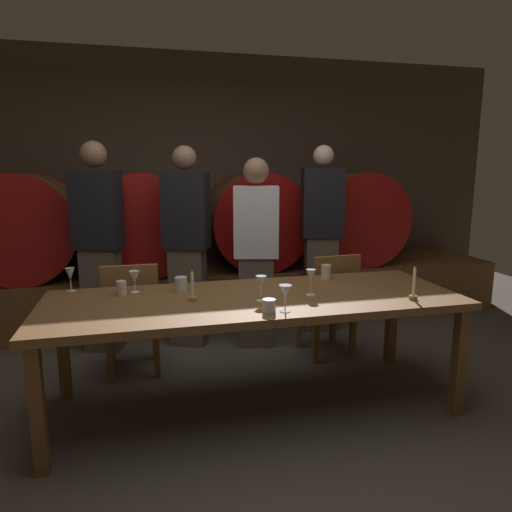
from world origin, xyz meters
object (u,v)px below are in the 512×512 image
object	(u,v)px
wine_glass_right	(285,292)
cup_center_right	(269,306)
cup_far_right	(326,272)
wine_glass_far_left	(70,275)
guest_far_left	(99,246)
cup_far_left	(122,288)
cup_center_left	(181,284)
chair_left	(132,313)
wine_glass_left	(134,277)
chair_right	(330,300)
dining_table	(254,306)
candle_right	(414,290)
guest_center_right	(256,252)
wine_glass_center	(261,282)
wine_barrel_far_left	(26,227)
wine_barrel_far_right	(353,218)
wine_barrel_center_left	(142,224)
wine_glass_far_right	(311,277)
guest_center_left	(187,245)
candle_left	(193,292)
guest_far_right	(321,238)
wine_barrel_center_right	(255,221)

from	to	relation	value
wine_glass_right	cup_center_right	distance (m)	0.12
wine_glass_right	cup_far_right	bearing A→B (deg)	51.83
cup_far_right	wine_glass_far_left	bearing A→B (deg)	176.62
guest_far_left	cup_far_left	xyz separation A→B (m)	(0.21, -1.03, -0.12)
cup_center_right	cup_center_left	bearing A→B (deg)	126.88
chair_left	cup_far_left	bearing A→B (deg)	84.25
cup_far_left	wine_glass_left	bearing A→B (deg)	29.67
chair_right	wine_glass_far_left	xyz separation A→B (m)	(-1.97, -0.25, 0.38)
dining_table	candle_right	xyz separation A→B (m)	(0.95, -0.30, 0.13)
guest_far_left	guest_center_right	world-z (taller)	guest_far_left
chair_right	wine_glass_center	xyz separation A→B (m)	(-0.79, -0.78, 0.39)
wine_glass_right	chair_right	bearing A→B (deg)	55.05
wine_barrel_far_left	wine_barrel_far_right	bearing A→B (deg)	0.00
wine_barrel_center_left	wine_glass_left	bearing A→B (deg)	-92.42
chair_left	wine_glass_center	size ratio (longest dim) A/B	5.53
wine_barrel_far_left	wine_glass_far_right	xyz separation A→B (m)	(2.09, -1.97, -0.14)
chair_left	candle_right	size ratio (longest dim) A/B	4.01
wine_glass_far_right	wine_glass_far_left	bearing A→B (deg)	162.45
wine_glass_far_left	cup_center_right	bearing A→B (deg)	-33.28
chair_right	guest_far_left	xyz separation A→B (m)	(-1.85, 0.60, 0.43)
wine_barrel_far_left	wine_glass_left	distance (m)	1.91
guest_center_left	cup_far_left	size ratio (longest dim) A/B	18.75
candle_left	wine_glass_center	bearing A→B (deg)	-14.26
guest_far_right	wine_glass_left	world-z (taller)	guest_far_right
dining_table	wine_glass_far_right	size ratio (longest dim) A/B	15.42
chair_right	wine_barrel_center_right	bearing A→B (deg)	-80.09
guest_center_left	wine_glass_center	xyz separation A→B (m)	(0.32, -1.34, -0.02)
wine_glass_left	cup_far_right	bearing A→B (deg)	1.19
guest_far_right	candle_right	world-z (taller)	guest_far_right
chair_left	wine_barrel_center_right	bearing A→B (deg)	-136.65
wine_glass_far_right	wine_glass_right	bearing A→B (deg)	-131.95
wine_barrel_far_left	wine_glass_far_left	bearing A→B (deg)	-68.76
wine_barrel_center_left	wine_glass_far_right	distance (m)	2.23
candle_left	wine_barrel_center_left	bearing A→B (deg)	98.31
guest_far_right	wine_glass_far_right	world-z (taller)	guest_far_right
wine_barrel_center_right	cup_far_right	bearing A→B (deg)	-84.87
candle_right	cup_center_left	xyz separation A→B (m)	(-1.39, 0.56, -0.02)
wine_barrel_far_left	dining_table	distance (m)	2.60
wine_barrel_center_left	dining_table	xyz separation A→B (m)	(0.67, -1.91, -0.33)
wine_glass_far_right	cup_center_right	world-z (taller)	wine_glass_far_right
dining_table	cup_center_right	distance (m)	0.35
chair_left	guest_far_left	bearing A→B (deg)	-67.20
wine_glass_center	cup_center_left	world-z (taller)	wine_glass_center
wine_barrel_far_left	wine_barrel_center_right	size ratio (longest dim) A/B	1.00
chair_right	guest_far_left	distance (m)	1.99
wine_barrel_far_right	cup_far_right	size ratio (longest dim) A/B	9.11
dining_table	wine_glass_far_right	xyz separation A→B (m)	(0.36, -0.06, 0.19)
wine_glass_far_right	wine_barrel_center_right	bearing A→B (deg)	86.58
guest_far_right	cup_center_left	size ratio (longest dim) A/B	18.95
wine_barrel_center_right	chair_right	bearing A→B (deg)	-74.95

